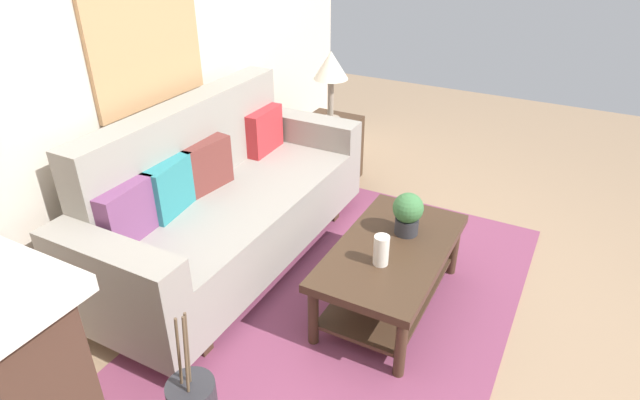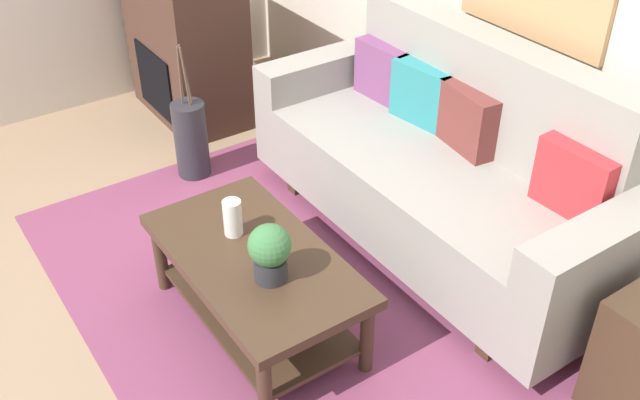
{
  "view_description": "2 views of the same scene",
  "coord_description": "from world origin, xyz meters",
  "px_view_note": "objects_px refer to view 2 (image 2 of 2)",
  "views": [
    {
      "loc": [
        -2.28,
        -0.51,
        2.14
      ],
      "look_at": [
        0.16,
        0.78,
        0.58
      ],
      "focal_mm": 29.56,
      "sensor_mm": 36.0,
      "label": 1
    },
    {
      "loc": [
        2.28,
        -0.85,
        2.41
      ],
      "look_at": [
        0.07,
        0.66,
        0.55
      ],
      "focal_mm": 40.57,
      "sensor_mm": 36.0,
      "label": 2
    }
  ],
  "objects_px": {
    "coffee_table": "(256,275)",
    "tabletop_vase": "(233,218)",
    "throw_pillow_plum": "(383,72)",
    "throw_pillow_teal": "(423,94)",
    "throw_pillow_maroon": "(467,119)",
    "fireplace": "(185,33)",
    "potted_plant_tabletop": "(270,251)",
    "throw_pillow_crimson": "(575,180)",
    "floor_vase": "(191,140)",
    "couch": "(443,169)"
  },
  "relations": [
    {
      "from": "throw_pillow_plum",
      "to": "fireplace",
      "type": "xyz_separation_m",
      "value": [
        -1.37,
        -0.58,
        -0.09
      ]
    },
    {
      "from": "couch",
      "to": "floor_vase",
      "type": "bearing_deg",
      "value": -148.21
    },
    {
      "from": "throw_pillow_plum",
      "to": "throw_pillow_teal",
      "type": "height_order",
      "value": "same"
    },
    {
      "from": "throw_pillow_teal",
      "to": "throw_pillow_crimson",
      "type": "bearing_deg",
      "value": 0.0
    },
    {
      "from": "throw_pillow_maroon",
      "to": "tabletop_vase",
      "type": "xyz_separation_m",
      "value": [
        -0.13,
        -1.27,
        -0.16
      ]
    },
    {
      "from": "couch",
      "to": "potted_plant_tabletop",
      "type": "distance_m",
      "value": 1.19
    },
    {
      "from": "throw_pillow_plum",
      "to": "fireplace",
      "type": "distance_m",
      "value": 1.49
    },
    {
      "from": "potted_plant_tabletop",
      "to": "tabletop_vase",
      "type": "bearing_deg",
      "value": 177.0
    },
    {
      "from": "throw_pillow_crimson",
      "to": "potted_plant_tabletop",
      "type": "height_order",
      "value": "throw_pillow_crimson"
    },
    {
      "from": "throw_pillow_teal",
      "to": "throw_pillow_maroon",
      "type": "distance_m",
      "value": 0.33
    },
    {
      "from": "throw_pillow_teal",
      "to": "potted_plant_tabletop",
      "type": "height_order",
      "value": "throw_pillow_teal"
    },
    {
      "from": "throw_pillow_crimson",
      "to": "tabletop_vase",
      "type": "height_order",
      "value": "throw_pillow_crimson"
    },
    {
      "from": "couch",
      "to": "throw_pillow_teal",
      "type": "distance_m",
      "value": 0.44
    },
    {
      "from": "tabletop_vase",
      "to": "throw_pillow_crimson",
      "type": "bearing_deg",
      "value": 57.74
    },
    {
      "from": "fireplace",
      "to": "potted_plant_tabletop",
      "type": "bearing_deg",
      "value": -17.39
    },
    {
      "from": "couch",
      "to": "tabletop_vase",
      "type": "bearing_deg",
      "value": -96.51
    },
    {
      "from": "throw_pillow_teal",
      "to": "coffee_table",
      "type": "relative_size",
      "value": 0.33
    },
    {
      "from": "throw_pillow_crimson",
      "to": "floor_vase",
      "type": "height_order",
      "value": "throw_pillow_crimson"
    },
    {
      "from": "tabletop_vase",
      "to": "throw_pillow_teal",
      "type": "bearing_deg",
      "value": 99.18
    },
    {
      "from": "throw_pillow_plum",
      "to": "tabletop_vase",
      "type": "height_order",
      "value": "throw_pillow_plum"
    },
    {
      "from": "tabletop_vase",
      "to": "potted_plant_tabletop",
      "type": "height_order",
      "value": "potted_plant_tabletop"
    },
    {
      "from": "fireplace",
      "to": "throw_pillow_maroon",
      "type": "bearing_deg",
      "value": 15.8
    },
    {
      "from": "throw_pillow_crimson",
      "to": "tabletop_vase",
      "type": "xyz_separation_m",
      "value": [
        -0.8,
        -1.27,
        -0.16
      ]
    },
    {
      "from": "throw_pillow_teal",
      "to": "potted_plant_tabletop",
      "type": "xyz_separation_m",
      "value": [
        0.56,
        -1.29,
        -0.11
      ]
    },
    {
      "from": "tabletop_vase",
      "to": "potted_plant_tabletop",
      "type": "bearing_deg",
      "value": -3.0
    },
    {
      "from": "potted_plant_tabletop",
      "to": "fireplace",
      "type": "distance_m",
      "value": 2.37
    },
    {
      "from": "throw_pillow_teal",
      "to": "coffee_table",
      "type": "distance_m",
      "value": 1.37
    },
    {
      "from": "potted_plant_tabletop",
      "to": "floor_vase",
      "type": "height_order",
      "value": "potted_plant_tabletop"
    },
    {
      "from": "throw_pillow_teal",
      "to": "coffee_table",
      "type": "xyz_separation_m",
      "value": [
        0.39,
        -1.27,
        -0.37
      ]
    },
    {
      "from": "throw_pillow_plum",
      "to": "floor_vase",
      "type": "xyz_separation_m",
      "value": [
        -0.63,
        -0.93,
        -0.44
      ]
    },
    {
      "from": "potted_plant_tabletop",
      "to": "fireplace",
      "type": "relative_size",
      "value": 0.23
    },
    {
      "from": "throw_pillow_plum",
      "to": "throw_pillow_maroon",
      "type": "height_order",
      "value": "same"
    },
    {
      "from": "throw_pillow_plum",
      "to": "throw_pillow_maroon",
      "type": "xyz_separation_m",
      "value": [
        0.67,
        0.0,
        0.0
      ]
    },
    {
      "from": "throw_pillow_teal",
      "to": "throw_pillow_crimson",
      "type": "distance_m",
      "value": 1.0
    },
    {
      "from": "throw_pillow_maroon",
      "to": "fireplace",
      "type": "xyz_separation_m",
      "value": [
        -2.04,
        -0.58,
        -0.09
      ]
    },
    {
      "from": "throw_pillow_teal",
      "to": "throw_pillow_maroon",
      "type": "height_order",
      "value": "same"
    },
    {
      "from": "throw_pillow_plum",
      "to": "coffee_table",
      "type": "xyz_separation_m",
      "value": [
        0.72,
        -1.27,
        -0.37
      ]
    },
    {
      "from": "throw_pillow_maroon",
      "to": "floor_vase",
      "type": "height_order",
      "value": "throw_pillow_maroon"
    },
    {
      "from": "throw_pillow_maroon",
      "to": "potted_plant_tabletop",
      "type": "relative_size",
      "value": 1.37
    },
    {
      "from": "throw_pillow_crimson",
      "to": "floor_vase",
      "type": "bearing_deg",
      "value": -154.68
    },
    {
      "from": "tabletop_vase",
      "to": "coffee_table",
      "type": "bearing_deg",
      "value": 0.01
    },
    {
      "from": "coffee_table",
      "to": "tabletop_vase",
      "type": "height_order",
      "value": "tabletop_vase"
    },
    {
      "from": "throw_pillow_plum",
      "to": "floor_vase",
      "type": "bearing_deg",
      "value": -124.05
    },
    {
      "from": "throw_pillow_plum",
      "to": "floor_vase",
      "type": "distance_m",
      "value": 1.21
    },
    {
      "from": "fireplace",
      "to": "coffee_table",
      "type": "bearing_deg",
      "value": -18.28
    },
    {
      "from": "potted_plant_tabletop",
      "to": "floor_vase",
      "type": "relative_size",
      "value": 0.54
    },
    {
      "from": "throw_pillow_maroon",
      "to": "throw_pillow_crimson",
      "type": "xyz_separation_m",
      "value": [
        0.67,
        0.0,
        0.0
      ]
    },
    {
      "from": "throw_pillow_plum",
      "to": "throw_pillow_crimson",
      "type": "xyz_separation_m",
      "value": [
        1.34,
        0.0,
        0.0
      ]
    },
    {
      "from": "throw_pillow_plum",
      "to": "tabletop_vase",
      "type": "bearing_deg",
      "value": -66.93
    },
    {
      "from": "throw_pillow_teal",
      "to": "tabletop_vase",
      "type": "height_order",
      "value": "throw_pillow_teal"
    }
  ]
}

